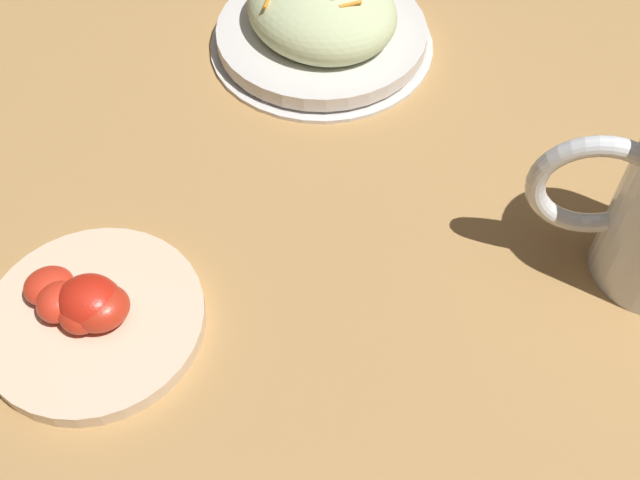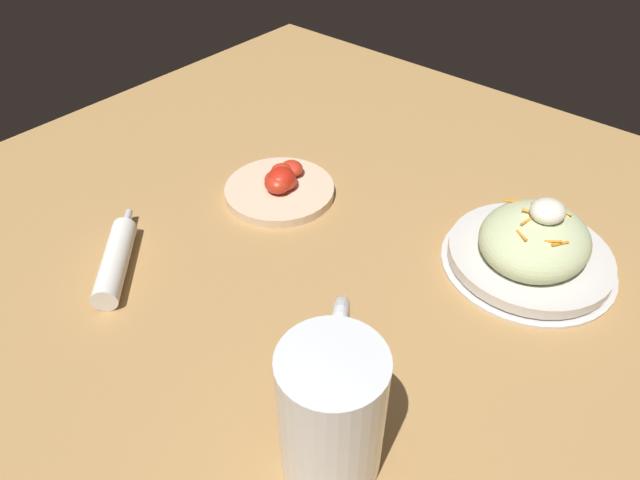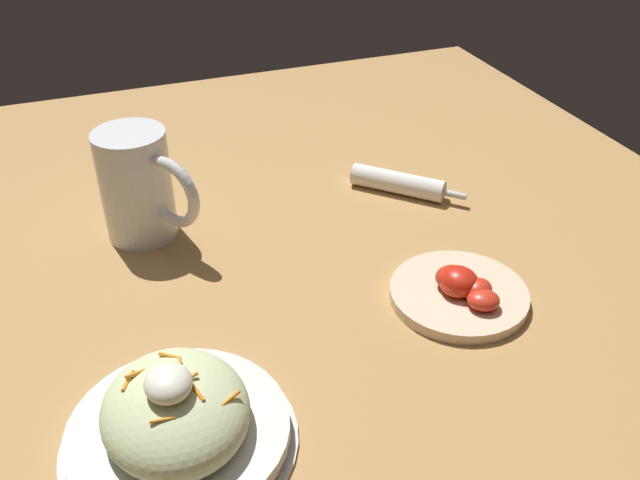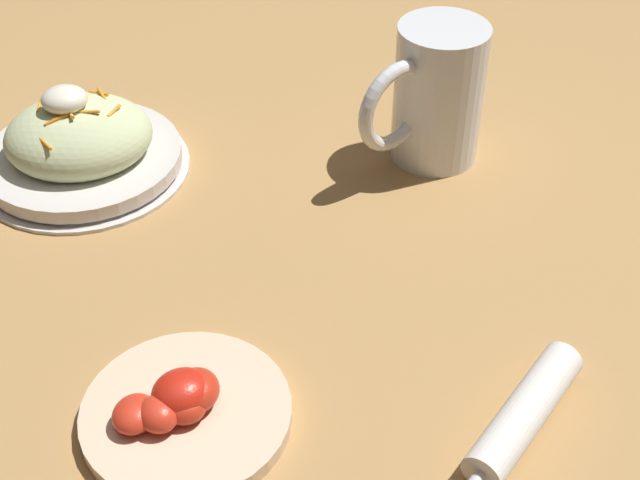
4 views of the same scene
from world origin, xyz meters
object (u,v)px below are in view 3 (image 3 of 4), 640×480
salad_plate (177,420)px  beer_mug (139,191)px  napkin_roll (399,183)px  tomato_plate (460,291)px

salad_plate → beer_mug: bearing=-4.0°
salad_plate → napkin_roll: 0.56m
beer_mug → tomato_plate: 0.46m
beer_mug → napkin_roll: (-0.02, -0.40, -0.05)m
salad_plate → napkin_roll: size_ratio=1.60×
beer_mug → napkin_roll: 0.40m
salad_plate → tomato_plate: bearing=-75.1°
napkin_roll → tomato_plate: 0.28m
salad_plate → napkin_roll: salad_plate is taller
napkin_roll → tomato_plate: size_ratio=0.84×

